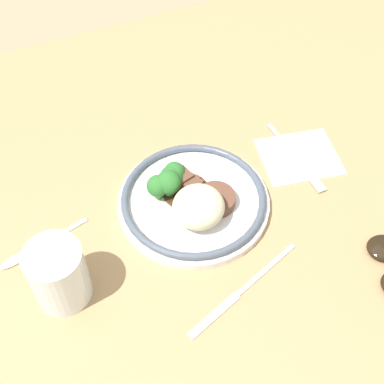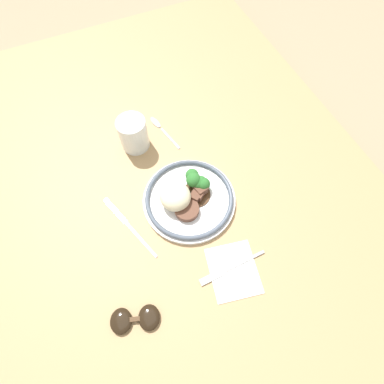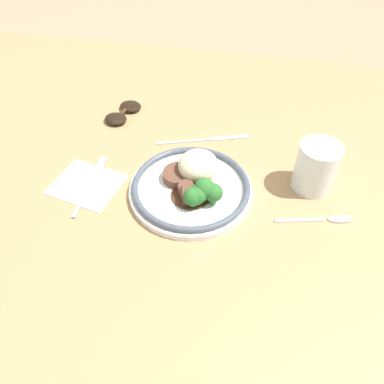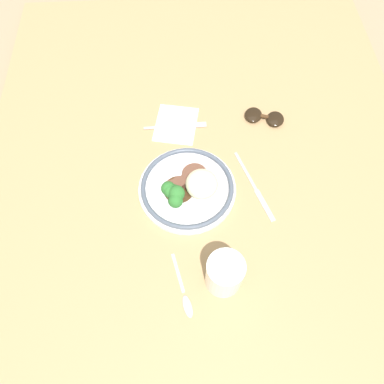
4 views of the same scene
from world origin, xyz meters
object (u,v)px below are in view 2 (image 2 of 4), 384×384
Objects in this scene: plate at (188,197)px; juice_glass at (134,135)px; knife at (128,224)px; spoon at (159,126)px; fork at (226,270)px; sunglasses at (135,319)px.

plate is 2.45× the size of juice_glass.
spoon is (0.26, -0.19, 0.00)m from knife.
juice_glass is 0.44m from fork.
fork reaches higher than knife.
fork is at bearing -69.34° from sunglasses.
sunglasses reaches higher than fork.
juice_glass reaches higher than spoon.
sunglasses is at bearing 160.53° from juice_glass.
juice_glass reaches higher than plate.
plate is at bearing -109.03° from knife.
juice_glass is 0.82× the size of sunglasses.
fork is at bearing -177.80° from plate.
juice_glass is at bearing -43.31° from knife.
sunglasses is at bearing 147.00° from knife.
juice_glass is 0.26m from knife.
fork is 0.84× the size of knife.
plate reaches higher than knife.
juice_glass is 0.68× the size of spoon.
knife is 0.32m from spoon.
fork is 0.23m from sunglasses.
plate reaches higher than sunglasses.
knife is (0.21, 0.18, -0.00)m from fork.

